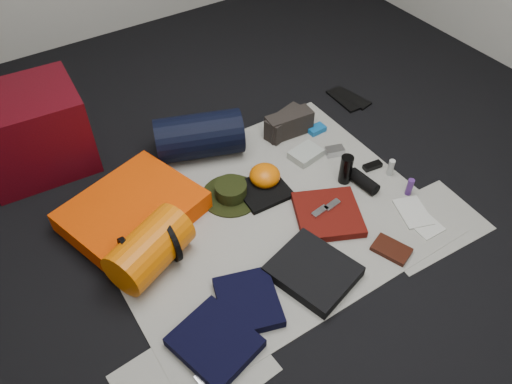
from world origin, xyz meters
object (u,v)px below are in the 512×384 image
sleeping_pad (133,211)px  paperback_book (391,249)px  red_cabinet (32,132)px  compact_camera (335,151)px  water_bottle (346,169)px  navy_duffel (199,136)px  stuff_sack (150,249)px

sleeping_pad → paperback_book: bearing=-42.3°
red_cabinet → compact_camera: (1.44, -0.85, -0.20)m
water_bottle → compact_camera: bearing=64.0°
water_bottle → paperback_book: size_ratio=0.98×
compact_camera → paperback_book: compact_camera is taller
red_cabinet → navy_duffel: 0.90m
red_cabinet → compact_camera: bearing=-26.7°
navy_duffel → compact_camera: (0.65, -0.43, -0.11)m
navy_duffel → paperback_book: size_ratio=2.77×
compact_camera → sleeping_pad: bearing=-170.3°
red_cabinet → paperback_book: 1.98m
sleeping_pad → navy_duffel: (0.53, 0.26, 0.07)m
sleeping_pad → stuff_sack: (-0.04, -0.31, 0.06)m
red_cabinet → compact_camera: size_ratio=5.26×
stuff_sack → navy_duffel: size_ratio=0.80×
red_cabinet → navy_duffel: red_cabinet is taller
sleeping_pad → water_bottle: 1.14m
stuff_sack → compact_camera: size_ratio=3.68×
water_bottle → compact_camera: (0.10, 0.20, -0.06)m
red_cabinet → stuff_sack: red_cabinet is taller
paperback_book → compact_camera: bearing=51.9°
paperback_book → red_cabinet: bearing=107.6°
navy_duffel → sleeping_pad: bearing=-133.5°
sleeping_pad → navy_duffel: 0.59m
sleeping_pad → paperback_book: sleeping_pad is taller
navy_duffel → water_bottle: size_ratio=2.83×
sleeping_pad → water_bottle: size_ratio=3.62×
navy_duffel → compact_camera: navy_duffel is taller
water_bottle → paperback_book: water_bottle is taller
stuff_sack → paperback_book: stuff_sack is taller
red_cabinet → stuff_sack: (0.22, -0.99, -0.11)m
stuff_sack → compact_camera: (1.21, 0.14, -0.09)m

